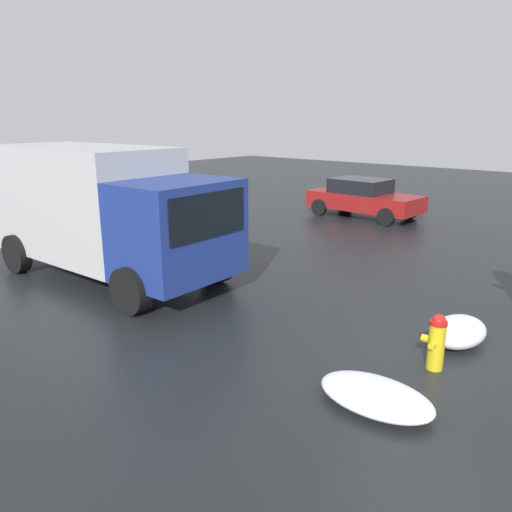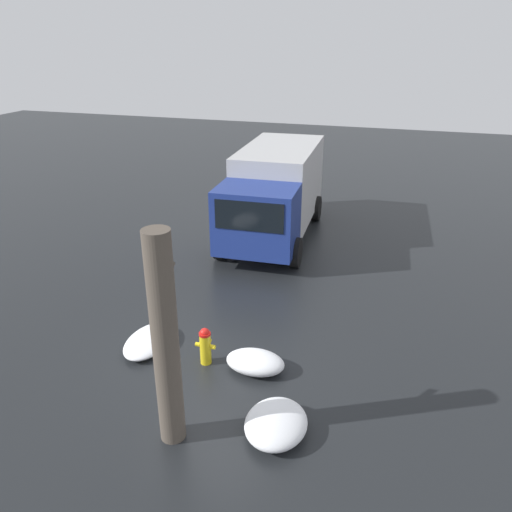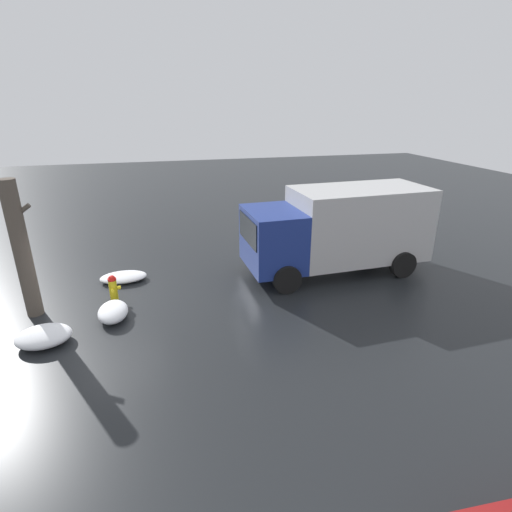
# 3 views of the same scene
# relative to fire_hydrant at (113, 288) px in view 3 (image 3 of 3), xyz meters

# --- Properties ---
(ground_plane) EXTENTS (60.00, 60.00, 0.00)m
(ground_plane) POSITION_rel_fire_hydrant_xyz_m (-0.00, -0.00, -0.43)
(ground_plane) COLOR black
(fire_hydrant) EXTENTS (0.34, 0.43, 0.84)m
(fire_hydrant) POSITION_rel_fire_hydrant_xyz_m (0.00, 0.00, 0.00)
(fire_hydrant) COLOR yellow
(fire_hydrant) RESTS_ON ground_plane
(tree_trunk) EXTENTS (0.66, 0.43, 3.81)m
(tree_trunk) POSITION_rel_fire_hydrant_xyz_m (-2.11, -0.26, 1.49)
(tree_trunk) COLOR brown
(tree_trunk) RESTS_ON ground_plane
(delivery_truck) EXTENTS (6.36, 2.82, 2.90)m
(delivery_truck) POSITION_rel_fire_hydrant_xyz_m (7.48, 0.53, 1.15)
(delivery_truck) COLOR navy
(delivery_truck) RESTS_ON ground_plane
(pedestrian) EXTENTS (0.35, 0.35, 1.63)m
(pedestrian) POSITION_rel_fire_hydrant_xyz_m (5.16, 1.19, 0.46)
(pedestrian) COLOR #23232D
(pedestrian) RESTS_ON ground_plane
(snow_pile_by_hydrant) EXTENTS (1.31, 1.08, 0.40)m
(snow_pile_by_hydrant) POSITION_rel_fire_hydrant_xyz_m (-1.52, -1.93, -0.23)
(snow_pile_by_hydrant) COLOR white
(snow_pile_by_hydrant) RESTS_ON ground_plane
(snow_pile_curbside) EXTENTS (0.80, 1.22, 0.41)m
(snow_pile_curbside) POSITION_rel_fire_hydrant_xyz_m (0.05, -1.07, -0.23)
(snow_pile_curbside) COLOR white
(snow_pile_curbside) RESTS_ON ground_plane
(snow_pile_by_tree) EXTENTS (1.51, 0.93, 0.27)m
(snow_pile_by_tree) POSITION_rel_fire_hydrant_xyz_m (0.18, 1.44, -0.29)
(snow_pile_by_tree) COLOR white
(snow_pile_by_tree) RESTS_ON ground_plane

